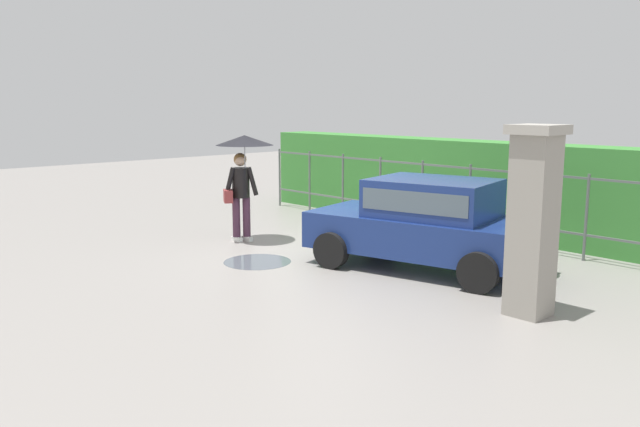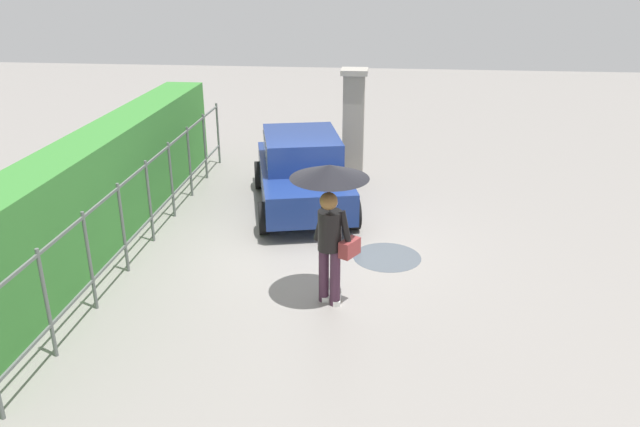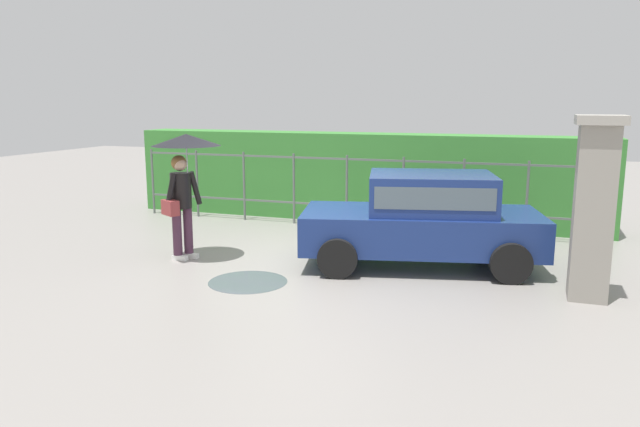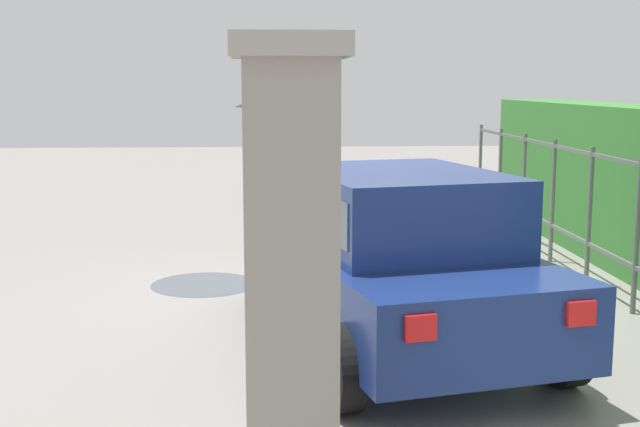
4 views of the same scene
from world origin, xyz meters
name	(u,v)px [view 4 (image 4 of 4)]	position (x,y,z in m)	size (l,w,h in m)	color
ground_plane	(320,291)	(0.00, 0.00, 0.00)	(40.00, 40.00, 0.00)	gray
car	(394,252)	(1.87, 0.49, 0.80)	(3.98, 2.52, 1.48)	navy
pedestrian	(279,131)	(-1.91, -0.40, 1.58)	(1.11, 1.11, 2.07)	#47283D
gate_pillar	(291,262)	(4.21, -0.41, 1.24)	(0.60, 0.60, 2.42)	gray
fence_section	(590,210)	(-0.15, 2.92, 0.82)	(9.44, 0.05, 1.50)	#59605B
puddle_near	(204,284)	(-0.38, -1.25, 0.00)	(1.15, 1.15, 0.00)	#4C545B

